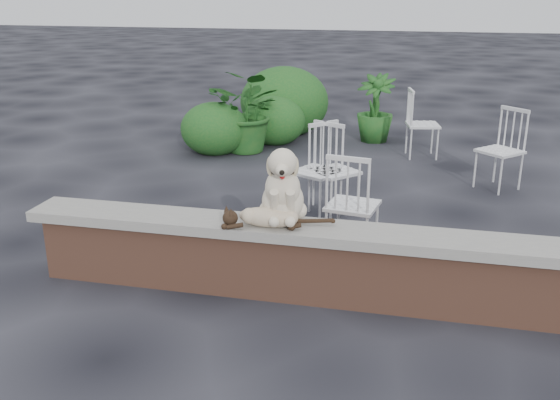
% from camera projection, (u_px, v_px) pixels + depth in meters
% --- Properties ---
extents(ground, '(60.00, 60.00, 0.00)m').
position_uv_depth(ground, '(423.00, 309.00, 4.61)').
color(ground, black).
rests_on(ground, ground).
extents(brick_wall, '(6.00, 0.30, 0.50)m').
position_uv_depth(brick_wall, '(426.00, 278.00, 4.53)').
color(brick_wall, brown).
rests_on(brick_wall, ground).
extents(capstone, '(6.20, 0.40, 0.08)m').
position_uv_depth(capstone, '(429.00, 242.00, 4.43)').
color(capstone, slate).
rests_on(capstone, brick_wall).
extents(dog, '(0.49, 0.59, 0.61)m').
position_uv_depth(dog, '(283.00, 182.00, 4.62)').
color(dog, '#C5B797').
rests_on(dog, capstone).
extents(cat, '(1.01, 0.42, 0.17)m').
position_uv_depth(cat, '(268.00, 216.00, 4.57)').
color(cat, tan).
rests_on(cat, capstone).
extents(chair_a, '(0.79, 0.79, 0.94)m').
position_uv_depth(chair_a, '(334.00, 170.00, 6.41)').
color(chair_a, white).
rests_on(chair_a, ground).
extents(chair_d, '(0.79, 0.79, 0.94)m').
position_uv_depth(chair_d, '(500.00, 150.00, 7.19)').
color(chair_d, white).
rests_on(chair_d, ground).
extents(chair_b, '(0.76, 0.76, 0.94)m').
position_uv_depth(chair_b, '(317.00, 170.00, 6.40)').
color(chair_b, white).
rests_on(chair_b, ground).
extents(chair_e, '(0.66, 0.66, 0.94)m').
position_uv_depth(chair_e, '(423.00, 124.00, 8.55)').
color(chair_e, white).
rests_on(chair_e, ground).
extents(chair_c, '(0.64, 0.64, 0.94)m').
position_uv_depth(chair_c, '(353.00, 203.00, 5.42)').
color(chair_c, white).
rests_on(chair_c, ground).
extents(potted_plant_a, '(1.26, 1.16, 1.18)m').
position_uv_depth(potted_plant_a, '(249.00, 111.00, 8.78)').
color(potted_plant_a, '#164D1C').
rests_on(potted_plant_a, ground).
extents(potted_plant_b, '(0.67, 0.67, 1.02)m').
position_uv_depth(potted_plant_b, '(375.00, 108.00, 9.41)').
color(potted_plant_b, '#164D1C').
rests_on(potted_plant_b, ground).
extents(shrubbery, '(1.88, 2.55, 1.12)m').
position_uv_depth(shrubbery, '(270.00, 110.00, 9.62)').
color(shrubbery, '#164D1C').
rests_on(shrubbery, ground).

